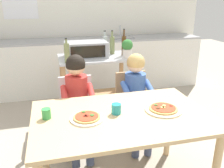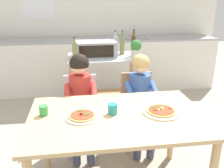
# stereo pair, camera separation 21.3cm
# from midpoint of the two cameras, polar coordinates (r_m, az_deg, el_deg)

# --- Properties ---
(ground_plane) EXTENTS (11.67, 11.67, 0.00)m
(ground_plane) POSITION_cam_midpoint_polar(r_m,az_deg,el_deg) (3.28, -0.31, -9.65)
(ground_plane) COLOR #A89E8C
(back_wall_tiled) EXTENTS (4.82, 0.14, 2.70)m
(back_wall_tiled) POSITION_cam_midpoint_polar(r_m,az_deg,el_deg) (4.67, -3.59, 16.49)
(back_wall_tiled) COLOR white
(back_wall_tiled) RESTS_ON ground
(kitchen_counter) EXTENTS (4.34, 0.60, 1.12)m
(kitchen_counter) POSITION_cam_midpoint_polar(r_m,az_deg,el_deg) (4.40, -2.83, 4.55)
(kitchen_counter) COLOR silver
(kitchen_counter) RESTS_ON ground
(kitchen_island_cart) EXTENTS (0.94, 0.60, 0.87)m
(kitchen_island_cart) POSITION_cam_midpoint_polar(r_m,az_deg,el_deg) (3.28, 0.11, 1.45)
(kitchen_island_cart) COLOR #B7BABF
(kitchen_island_cart) RESTS_ON ground
(toaster_oven) EXTENTS (0.53, 0.34, 0.20)m
(toaster_oven) POSITION_cam_midpoint_polar(r_m,az_deg,el_deg) (3.18, -1.95, 8.16)
(toaster_oven) COLOR #999BA0
(toaster_oven) RESTS_ON kitchen_island_cart
(bottle_clear_vinegar) EXTENTS (0.06, 0.06, 0.30)m
(bottle_clear_vinegar) POSITION_cam_midpoint_polar(r_m,az_deg,el_deg) (3.42, 2.58, 9.34)
(bottle_clear_vinegar) COLOR #ADB7B2
(bottle_clear_vinegar) RESTS_ON kitchen_island_cart
(bottle_dark_olive_oil) EXTENTS (0.07, 0.07, 0.32)m
(bottle_dark_olive_oil) POSITION_cam_midpoint_polar(r_m,az_deg,el_deg) (3.32, 4.23, 9.04)
(bottle_dark_olive_oil) COLOR olive
(bottle_dark_olive_oil) RESTS_ON kitchen_island_cart
(bottle_tall_green_wine) EXTENTS (0.06, 0.06, 0.35)m
(bottle_tall_green_wine) POSITION_cam_midpoint_polar(r_m,az_deg,el_deg) (3.22, 6.91, 8.86)
(bottle_tall_green_wine) COLOR #4C2D14
(bottle_tall_green_wine) RESTS_ON kitchen_island_cart
(bottle_squat_spirits) EXTENTS (0.06, 0.06, 0.29)m
(bottle_squat_spirits) POSITION_cam_midpoint_polar(r_m,az_deg,el_deg) (2.92, -6.58, 7.44)
(bottle_squat_spirits) COLOR olive
(bottle_squat_spirits) RESTS_ON kitchen_island_cart
(potted_herb_plant) EXTENTS (0.14, 0.14, 0.24)m
(potted_herb_plant) POSITION_cam_midpoint_polar(r_m,az_deg,el_deg) (3.07, 7.59, 8.15)
(potted_herb_plant) COLOR beige
(potted_herb_plant) RESTS_ON kitchen_island_cart
(dining_table) EXTENTS (1.37, 0.88, 0.74)m
(dining_table) POSITION_cam_midpoint_polar(r_m,az_deg,el_deg) (1.96, 4.42, -9.77)
(dining_table) COLOR tan
(dining_table) RESTS_ON ground
(dining_chair_left) EXTENTS (0.36, 0.36, 0.81)m
(dining_chair_left) POSITION_cam_midpoint_polar(r_m,az_deg,el_deg) (2.64, -4.89, -5.62)
(dining_chair_left) COLOR silver
(dining_chair_left) RESTS_ON ground
(dining_chair_right) EXTENTS (0.36, 0.36, 0.81)m
(dining_chair_right) POSITION_cam_midpoint_polar(r_m,az_deg,el_deg) (2.74, 8.19, -4.71)
(dining_chair_right) COLOR tan
(dining_chair_right) RESTS_ON ground
(child_in_red_shirt) EXTENTS (0.32, 0.42, 1.06)m
(child_in_red_shirt) POSITION_cam_midpoint_polar(r_m,az_deg,el_deg) (2.45, -4.86, -2.42)
(child_in_red_shirt) COLOR #424C6B
(child_in_red_shirt) RESTS_ON ground
(child_in_blue_striped_shirt) EXTENTS (0.32, 0.42, 1.04)m
(child_in_blue_striped_shirt) POSITION_cam_midpoint_polar(r_m,az_deg,el_deg) (2.57, 9.12, -1.93)
(child_in_blue_striped_shirt) COLOR #424C6B
(child_in_blue_striped_shirt) RESTS_ON ground
(pizza_plate_white) EXTENTS (0.25, 0.25, 0.03)m
(pizza_plate_white) POSITION_cam_midpoint_polar(r_m,az_deg,el_deg) (1.87, -3.71, -7.60)
(pizza_plate_white) COLOR white
(pizza_plate_white) RESTS_ON dining_table
(pizza_plate_cream) EXTENTS (0.30, 0.30, 0.03)m
(pizza_plate_cream) POSITION_cam_midpoint_polar(r_m,az_deg,el_deg) (2.00, 14.42, -6.27)
(pizza_plate_cream) COLOR beige
(pizza_plate_cream) RESTS_ON dining_table
(drinking_cup_teal) EXTENTS (0.08, 0.08, 0.08)m
(drinking_cup_teal) POSITION_cam_midpoint_polar(r_m,az_deg,el_deg) (1.92, 3.33, -5.89)
(drinking_cup_teal) COLOR teal
(drinking_cup_teal) RESTS_ON dining_table
(drinking_cup_green) EXTENTS (0.07, 0.07, 0.08)m
(drinking_cup_green) POSITION_cam_midpoint_polar(r_m,az_deg,el_deg) (1.94, -12.64, -6.10)
(drinking_cup_green) COLOR green
(drinking_cup_green) RESTS_ON dining_table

